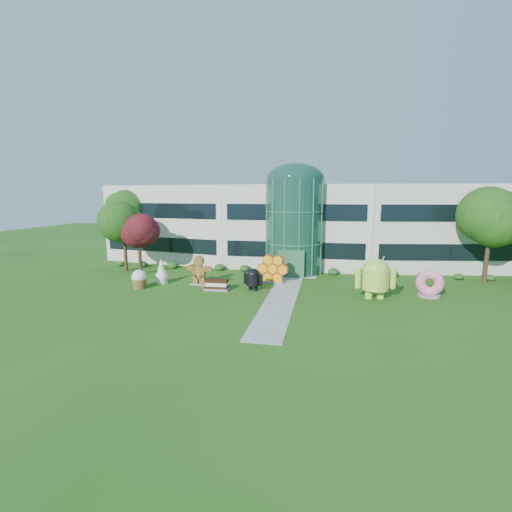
% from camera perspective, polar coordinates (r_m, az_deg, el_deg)
% --- Properties ---
extents(ground, '(140.00, 140.00, 0.00)m').
position_cam_1_polar(ground, '(28.63, 3.59, -7.26)').
color(ground, '#215114').
rests_on(ground, ground).
extents(building, '(46.00, 15.00, 9.30)m').
position_cam_1_polar(building, '(45.49, 6.62, 4.86)').
color(building, beige).
rests_on(building, ground).
extents(atrium, '(6.00, 6.00, 9.80)m').
position_cam_1_polar(atrium, '(39.51, 5.94, 4.55)').
color(atrium, '#194738').
rests_on(atrium, ground).
extents(walkway, '(2.40, 20.00, 0.04)m').
position_cam_1_polar(walkway, '(30.54, 4.09, -6.16)').
color(walkway, '#9E9E93').
rests_on(walkway, ground).
extents(tree_red, '(4.00, 4.00, 6.00)m').
position_cam_1_polar(tree_red, '(39.91, -17.50, 1.47)').
color(tree_red, '#3F0C14').
rests_on(tree_red, ground).
extents(trees_backdrop, '(52.00, 8.00, 8.40)m').
position_cam_1_polar(trees_backdrop, '(40.56, 6.05, 3.68)').
color(trees_backdrop, '#1E4110').
rests_on(trees_backdrop, ground).
extents(android_green, '(3.61, 2.66, 3.79)m').
position_cam_1_polar(android_green, '(30.89, 17.93, -2.85)').
color(android_green, '#B9DB46').
rests_on(android_green, ground).
extents(android_black, '(2.31, 1.93, 2.24)m').
position_cam_1_polar(android_black, '(32.16, -0.46, -3.32)').
color(android_black, black).
rests_on(android_black, ground).
extents(donut, '(2.36, 1.55, 2.26)m').
position_cam_1_polar(donut, '(33.26, 25.17, -3.79)').
color(donut, '#EC599C').
rests_on(donut, ground).
extents(gingerbread, '(3.09, 1.60, 2.72)m').
position_cam_1_polar(gingerbread, '(34.48, -8.75, -2.15)').
color(gingerbread, brown).
rests_on(gingerbread, ground).
extents(ice_cream_sandwich, '(2.15, 1.13, 0.94)m').
position_cam_1_polar(ice_cream_sandwich, '(32.49, -6.06, -4.42)').
color(ice_cream_sandwich, black).
rests_on(ice_cream_sandwich, ground).
extents(honeycomb, '(3.23, 1.55, 2.44)m').
position_cam_1_polar(honeycomb, '(34.89, 2.66, -2.15)').
color(honeycomb, '#FFAE19').
rests_on(honeycomb, ground).
extents(froyo, '(1.36, 1.36, 2.24)m').
position_cam_1_polar(froyo, '(35.69, -14.34, -2.34)').
color(froyo, white).
rests_on(froyo, ground).
extents(cupcake, '(1.63, 1.63, 1.69)m').
position_cam_1_polar(cupcake, '(34.37, -17.52, -3.41)').
color(cupcake, white).
rests_on(cupcake, ground).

